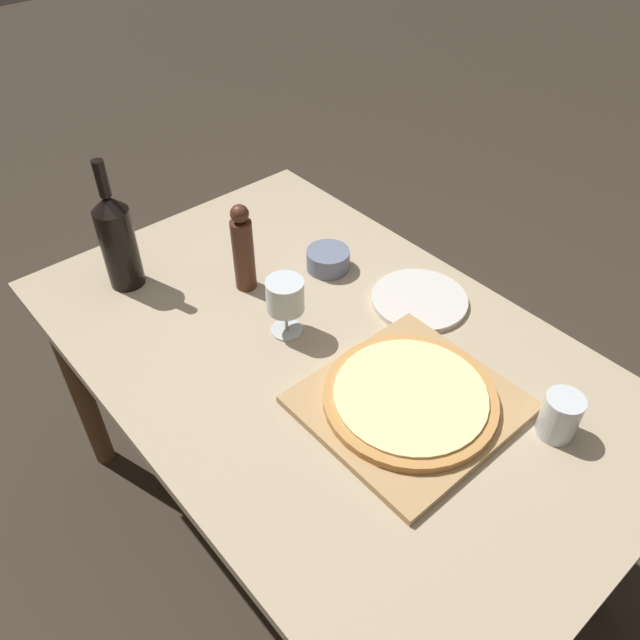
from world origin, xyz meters
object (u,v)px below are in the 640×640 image
(pepper_mill, at_px, (244,249))
(small_bowl, at_px, (328,260))
(pizza, at_px, (410,397))
(wine_glass, at_px, (285,297))
(wine_bottle, at_px, (117,239))

(pepper_mill, distance_m, small_bowl, 0.23)
(pizza, distance_m, wine_glass, 0.35)
(pizza, bearing_deg, wine_bottle, 107.61)
(wine_bottle, height_order, wine_glass, wine_bottle)
(pizza, relative_size, wine_bottle, 1.05)
(small_bowl, bearing_deg, pizza, -111.93)
(pizza, distance_m, small_bowl, 0.50)
(wine_bottle, relative_size, pepper_mill, 1.44)
(pizza, xyz_separation_m, pepper_mill, (-0.01, 0.54, 0.08))
(pizza, height_order, small_bowl, small_bowl)
(wine_bottle, relative_size, wine_glass, 2.33)
(pepper_mill, distance_m, wine_glass, 0.20)
(wine_bottle, bearing_deg, pepper_mill, -43.15)
(wine_glass, bearing_deg, small_bowl, 27.05)
(pizza, xyz_separation_m, small_bowl, (0.19, 0.46, -0.00))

